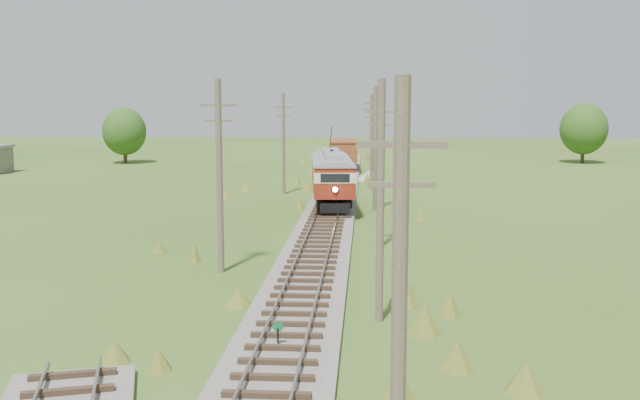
# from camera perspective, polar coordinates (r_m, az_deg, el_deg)

# --- Properties ---
(ground) EXTENTS (260.00, 260.00, 0.00)m
(ground) POSITION_cam_1_polar(r_m,az_deg,el_deg) (22.10, -3.34, -13.40)
(ground) COLOR #2F5419
(ground) RESTS_ON ground
(railbed_main) EXTENTS (3.60, 96.00, 0.57)m
(railbed_main) POSITION_cam_1_polar(r_m,az_deg,el_deg) (55.03, 1.02, -0.17)
(railbed_main) COLOR #605B54
(railbed_main) RESTS_ON ground
(switch_marker) EXTENTS (0.45, 0.06, 1.08)m
(switch_marker) POSITION_cam_1_polar(r_m,az_deg,el_deg) (23.30, -3.38, -10.59)
(switch_marker) COLOR black
(switch_marker) RESTS_ON ground
(streetcar) EXTENTS (3.89, 12.34, 5.59)m
(streetcar) POSITION_cam_1_polar(r_m,az_deg,el_deg) (53.05, 0.94, 2.15)
(streetcar) COLOR black
(streetcar) RESTS_ON ground
(gondola) EXTENTS (3.19, 8.95, 2.94)m
(gondola) POSITION_cam_1_polar(r_m,az_deg,el_deg) (80.95, 1.92, 3.87)
(gondola) COLOR black
(gondola) RESTS_ON ground
(gravel_pile) EXTENTS (3.09, 3.27, 1.12)m
(gravel_pile) POSITION_cam_1_polar(r_m,az_deg,el_deg) (71.35, 4.10, 1.98)
(gravel_pile) COLOR gray
(gravel_pile) RESTS_ON ground
(utility_pole_r_0) EXTENTS (1.60, 0.30, 8.50)m
(utility_pole_r_0) POSITION_cam_1_polar(r_m,az_deg,el_deg) (12.96, 6.36, -8.62)
(utility_pole_r_0) COLOR brown
(utility_pole_r_0) RESTS_ON ground
(utility_pole_r_1) EXTENTS (0.30, 0.30, 8.80)m
(utility_pole_r_1) POSITION_cam_1_polar(r_m,az_deg,el_deg) (25.67, 4.85, -0.20)
(utility_pole_r_1) COLOR brown
(utility_pole_r_1) RESTS_ON ground
(utility_pole_r_2) EXTENTS (1.60, 0.30, 8.60)m
(utility_pole_r_2) POSITION_cam_1_polar(r_m,az_deg,el_deg) (38.58, 4.79, 2.61)
(utility_pole_r_2) COLOR brown
(utility_pole_r_2) RESTS_ON ground
(utility_pole_r_3) EXTENTS (1.60, 0.30, 9.00)m
(utility_pole_r_3) POSITION_cam_1_polar(r_m,az_deg,el_deg) (51.52, 4.44, 4.21)
(utility_pole_r_3) COLOR brown
(utility_pole_r_3) RESTS_ON ground
(utility_pole_r_4) EXTENTS (1.60, 0.30, 8.40)m
(utility_pole_r_4) POSITION_cam_1_polar(r_m,az_deg,el_deg) (64.51, 4.13, 4.72)
(utility_pole_r_4) COLOR brown
(utility_pole_r_4) RESTS_ON ground
(utility_pole_r_5) EXTENTS (1.60, 0.30, 8.90)m
(utility_pole_r_5) POSITION_cam_1_polar(r_m,az_deg,el_deg) (77.48, 4.37, 5.46)
(utility_pole_r_5) COLOR brown
(utility_pole_r_5) RESTS_ON ground
(utility_pole_r_6) EXTENTS (1.60, 0.30, 8.70)m
(utility_pole_r_6) POSITION_cam_1_polar(r_m,az_deg,el_deg) (90.47, 4.16, 5.77)
(utility_pole_r_6) COLOR brown
(utility_pole_r_6) RESTS_ON ground
(utility_pole_l_a) EXTENTS (1.60, 0.30, 9.00)m
(utility_pole_l_a) POSITION_cam_1_polar(r_m,az_deg,el_deg) (33.28, -8.05, 2.04)
(utility_pole_l_a) COLOR brown
(utility_pole_l_a) RESTS_ON ground
(utility_pole_l_b) EXTENTS (1.60, 0.30, 8.60)m
(utility_pole_l_b) POSITION_cam_1_polar(r_m,az_deg,el_deg) (60.93, -2.95, 4.62)
(utility_pole_l_b) COLOR brown
(utility_pole_l_b) RESTS_ON ground
(tree_mid_a) EXTENTS (5.46, 5.46, 7.03)m
(tree_mid_a) POSITION_cam_1_polar(r_m,az_deg,el_deg) (93.63, -15.39, 5.30)
(tree_mid_a) COLOR #38281C
(tree_mid_a) RESTS_ON ground
(tree_mid_b) EXTENTS (5.88, 5.88, 7.57)m
(tree_mid_b) POSITION_cam_1_polar(r_m,az_deg,el_deg) (96.45, 20.35, 5.35)
(tree_mid_b) COLOR #38281C
(tree_mid_b) RESTS_ON ground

